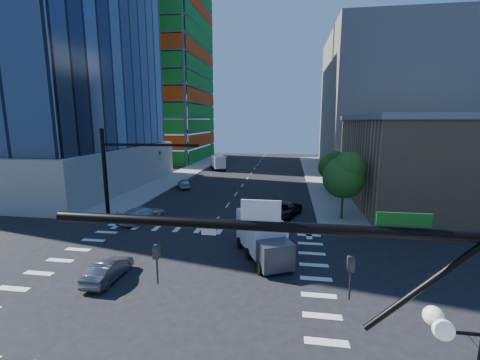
# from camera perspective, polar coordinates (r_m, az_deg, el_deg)

# --- Properties ---
(ground) EXTENTS (160.00, 160.00, 0.00)m
(ground) POSITION_cam_1_polar(r_m,az_deg,el_deg) (22.04, -11.49, -16.38)
(ground) COLOR black
(ground) RESTS_ON ground
(road_markings) EXTENTS (20.00, 20.00, 0.01)m
(road_markings) POSITION_cam_1_polar(r_m,az_deg,el_deg) (22.03, -11.49, -16.37)
(road_markings) COLOR silver
(road_markings) RESTS_ON ground
(sidewalk_ne) EXTENTS (5.00, 60.00, 0.15)m
(sidewalk_ne) POSITION_cam_1_polar(r_m,az_deg,el_deg) (59.44, 13.85, 0.66)
(sidewalk_ne) COLOR gray
(sidewalk_ne) RESTS_ON ground
(sidewalk_nw) EXTENTS (5.00, 60.00, 0.15)m
(sidewalk_nw) POSITION_cam_1_polar(r_m,az_deg,el_deg) (62.35, -9.68, 1.27)
(sidewalk_nw) COLOR gray
(sidewalk_nw) RESTS_ON ground
(construction_building) EXTENTS (25.16, 34.50, 70.60)m
(construction_building) POSITION_cam_1_polar(r_m,az_deg,el_deg) (88.64, -15.21, 19.68)
(construction_building) COLOR slate
(construction_building) RESTS_ON ground
(commercial_building) EXTENTS (20.50, 22.50, 10.60)m
(commercial_building) POSITION_cam_1_polar(r_m,az_deg,el_deg) (44.41, 32.52, 2.93)
(commercial_building) COLOR tan
(commercial_building) RESTS_ON ground
(bg_building_ne) EXTENTS (24.00, 30.00, 28.00)m
(bg_building_ne) POSITION_cam_1_polar(r_m,az_deg,el_deg) (76.15, 24.52, 12.65)
(bg_building_ne) COLOR slate
(bg_building_ne) RESTS_ON ground
(signal_mast_se) EXTENTS (10.51, 2.48, 9.00)m
(signal_mast_se) POSITION_cam_1_polar(r_m,az_deg,el_deg) (9.13, 32.67, -23.55)
(signal_mast_se) COLOR black
(signal_mast_se) RESTS_ON sidewalk_se
(signal_mast_nw) EXTENTS (10.20, 0.40, 9.00)m
(signal_mast_nw) POSITION_cam_1_polar(r_m,az_deg,el_deg) (34.70, -20.86, 2.52)
(signal_mast_nw) COLOR black
(signal_mast_nw) RESTS_ON sidewalk_nw
(tree_south) EXTENTS (4.16, 4.16, 6.82)m
(tree_south) POSITION_cam_1_polar(r_m,az_deg,el_deg) (33.16, 18.25, 0.93)
(tree_south) COLOR #382316
(tree_south) RESTS_ON sidewalk_ne
(tree_north) EXTENTS (3.54, 3.52, 5.78)m
(tree_north) POSITION_cam_1_polar(r_m,az_deg,el_deg) (45.05, 16.13, 2.54)
(tree_north) COLOR #382316
(tree_north) RESTS_ON sidewalk_ne
(car_nb_far) EXTENTS (3.94, 5.53, 1.40)m
(car_nb_far) POSITION_cam_1_polar(r_m,az_deg,el_deg) (34.01, 7.97, -5.29)
(car_nb_far) COLOR black
(car_nb_far) RESTS_ON ground
(car_sb_near) EXTENTS (3.97, 5.47, 1.47)m
(car_sb_near) POSITION_cam_1_polar(r_m,az_deg,el_deg) (33.45, -16.89, -5.86)
(car_sb_near) COLOR silver
(car_sb_near) RESTS_ON ground
(car_sb_mid) EXTENTS (3.17, 4.36, 1.38)m
(car_sb_mid) POSITION_cam_1_polar(r_m,az_deg,el_deg) (48.40, -9.92, -0.64)
(car_sb_mid) COLOR #AFB0B7
(car_sb_mid) RESTS_ON ground
(car_sb_cross) EXTENTS (1.42, 4.03, 1.33)m
(car_sb_cross) POSITION_cam_1_polar(r_m,az_deg,el_deg) (22.50, -22.42, -14.54)
(car_sb_cross) COLOR #4D4E52
(car_sb_cross) RESTS_ON ground
(box_truck_near) EXTENTS (4.63, 6.22, 3.00)m
(box_truck_near) POSITION_cam_1_polar(r_m,az_deg,el_deg) (23.59, 4.22, -10.80)
(box_truck_near) COLOR black
(box_truck_near) RESTS_ON ground
(box_truck_far) EXTENTS (4.30, 6.03, 2.91)m
(box_truck_far) POSITION_cam_1_polar(r_m,az_deg,el_deg) (66.34, -3.98, 3.00)
(box_truck_far) COLOR black
(box_truck_far) RESTS_ON ground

